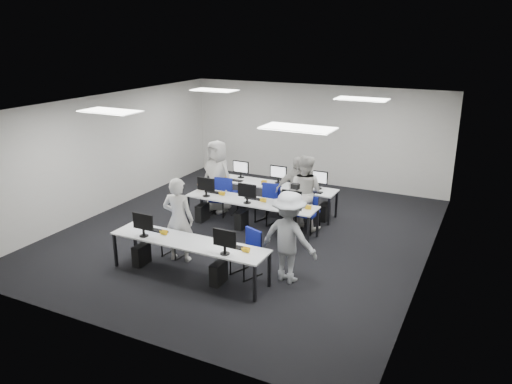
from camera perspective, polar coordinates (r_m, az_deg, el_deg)
The scene contains 23 objects.
room at distance 11.21m, azimuth -1.08°, elevation 2.42°, with size 9.00×9.02×3.00m.
ceiling_panels at distance 10.90m, azimuth -1.13°, elevation 9.96°, with size 5.20×4.60×0.02m.
desk_front at distance 9.55m, azimuth -7.74°, elevation -5.85°, with size 3.20×0.70×0.73m.
desk_mid at distance 11.63m, azimuth -0.61°, elevation -1.23°, with size 3.20×0.70×0.73m.
desk_back at distance 12.83m, azimuth 2.23°, elevation 0.63°, with size 3.20×0.70×0.73m.
equipment_front at distance 9.77m, azimuth -8.66°, elevation -7.40°, with size 2.51×0.41×1.19m.
equipment_mid at distance 11.81m, azimuth -1.47°, elevation -2.60°, with size 2.91×0.41×1.19m.
equipment_back at distance 12.87m, azimuth 3.02°, elevation -0.84°, with size 2.91×0.41×1.19m.
chair_0 at distance 10.63m, azimuth -9.24°, elevation -5.85°, with size 0.44×0.47×0.81m.
chair_1 at distance 9.68m, azimuth -1.11°, elevation -7.91°, with size 0.59×0.61×0.90m.
chair_2 at distance 12.75m, azimuth -4.36°, elevation -1.53°, with size 0.51×0.53×0.82m.
chair_3 at distance 12.24m, azimuth 1.26°, elevation -2.28°, with size 0.53×0.56×0.85m.
chair_4 at distance 11.75m, azimuth 5.84°, elevation -3.30°, with size 0.42×0.46×0.82m.
chair_5 at distance 12.90m, azimuth -3.41°, elevation -1.01°, with size 0.58×0.61×0.99m.
chair_6 at distance 12.50m, azimuth 2.01°, elevation -1.66°, with size 0.54×0.58×0.97m.
chair_7 at distance 11.98m, azimuth 6.00°, elevation -2.91°, with size 0.53×0.55×0.81m.
handbag at distance 12.42m, azimuth -6.17°, elevation 0.81°, with size 0.32×0.20×0.26m, color #986E4E.
student_0 at distance 10.18m, azimuth -8.86°, elevation -3.13°, with size 0.64×0.42×1.76m, color beige.
student_1 at distance 11.76m, azimuth 5.57°, elevation -0.01°, with size 0.87×0.67×1.78m, color beige.
student_2 at distance 12.85m, azimuth -4.43°, elevation 1.80°, with size 0.91×0.59×1.87m, color beige.
student_3 at distance 11.92m, azimuth 4.66°, elevation 0.08°, with size 1.00×0.42×1.70m, color beige.
photographer at distance 9.26m, azimuth 3.78°, elevation -5.16°, with size 1.13×0.65×1.76m, color gray.
dslr_camera at distance 9.08m, azimuth 4.49°, elevation 0.65°, with size 0.14×0.18×0.10m, color black.
Camera 1 is at (4.99, -9.57, 4.53)m, focal length 35.00 mm.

